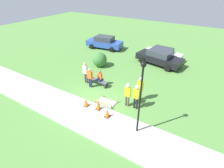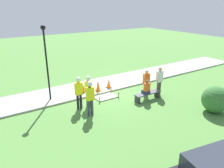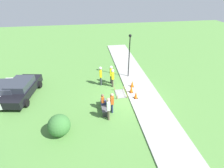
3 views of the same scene
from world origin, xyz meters
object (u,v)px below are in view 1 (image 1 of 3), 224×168
at_px(traffic_cone_far_patch, 98,104).
at_px(park_bench, 98,82).
at_px(worker_trainee, 128,93).
at_px(bystander_in_orange_shirt, 90,77).
at_px(traffic_cone_near_patch, 86,102).
at_px(parked_car_white, 162,54).
at_px(parked_car_black, 159,57).
at_px(lamppost_near, 141,90).
at_px(parked_car_blue, 104,42).
at_px(traffic_cone_sidewalk_edge, 107,113).
at_px(bystander_in_gray_shirt, 85,72).
at_px(worker_assistant, 136,95).
at_px(worker_supervisor, 140,87).
at_px(person_seated_on_bench, 100,77).

relative_size(traffic_cone_far_patch, park_bench, 0.44).
bearing_deg(worker_trainee, bystander_in_orange_shirt, 170.13).
bearing_deg(traffic_cone_near_patch, parked_car_white, 80.31).
bearing_deg(parked_car_black, park_bench, -103.91).
distance_m(lamppost_near, parked_car_blue, 14.85).
distance_m(park_bench, parked_car_white, 8.43).
bearing_deg(bystander_in_orange_shirt, worker_trainee, -9.87).
xyz_separation_m(traffic_cone_sidewalk_edge, bystander_in_orange_shirt, (-3.23, 2.44, 0.56)).
relative_size(lamppost_near, parked_car_blue, 0.93).
bearing_deg(worker_trainee, traffic_cone_sidewalk_edge, -105.51).
relative_size(traffic_cone_far_patch, parked_car_black, 0.16).
xyz_separation_m(traffic_cone_far_patch, parked_car_blue, (-6.58, 10.64, 0.30)).
xyz_separation_m(traffic_cone_sidewalk_edge, parked_car_blue, (-7.51, 10.97, 0.38)).
bearing_deg(bystander_in_gray_shirt, traffic_cone_sidewalk_edge, -35.19).
xyz_separation_m(traffic_cone_near_patch, worker_assistant, (2.98, 1.67, 0.72)).
bearing_deg(lamppost_near, bystander_in_gray_shirt, 154.45).
bearing_deg(worker_supervisor, worker_trainee, -112.96).
relative_size(worker_assistant, parked_car_white, 0.44).
distance_m(worker_assistant, parked_car_blue, 12.56).
distance_m(traffic_cone_near_patch, park_bench, 3.02).
bearing_deg(worker_supervisor, person_seated_on_bench, 176.95).
relative_size(park_bench, parked_car_black, 0.37).
height_order(traffic_cone_near_patch, person_seated_on_bench, person_seated_on_bench).
distance_m(bystander_in_orange_shirt, parked_car_blue, 9.54).
bearing_deg(lamppost_near, traffic_cone_near_patch, 175.82).
distance_m(worker_trainee, lamppost_near, 3.12).
bearing_deg(worker_supervisor, park_bench, 177.84).
relative_size(worker_trainee, parked_car_black, 0.37).
distance_m(park_bench, parked_car_black, 7.42).
height_order(traffic_cone_near_patch, traffic_cone_far_patch, traffic_cone_far_patch).
distance_m(traffic_cone_near_patch, parked_car_white, 10.92).
bearing_deg(parked_car_black, worker_assistant, -72.80).
height_order(park_bench, person_seated_on_bench, person_seated_on_bench).
height_order(bystander_in_gray_shirt, parked_car_blue, bystander_in_gray_shirt).
height_order(traffic_cone_sidewalk_edge, parked_car_black, parked_car_black).
bearing_deg(person_seated_on_bench, traffic_cone_far_patch, -56.91).
height_order(traffic_cone_sidewalk_edge, worker_trainee, worker_trainee).
xyz_separation_m(traffic_cone_far_patch, lamppost_near, (3.08, -0.45, 2.44)).
bearing_deg(parked_car_white, person_seated_on_bench, -103.81).
height_order(traffic_cone_far_patch, traffic_cone_sidewalk_edge, traffic_cone_far_patch).
relative_size(traffic_cone_sidewalk_edge, parked_car_white, 0.15).
xyz_separation_m(traffic_cone_near_patch, parked_car_blue, (-5.64, 10.79, 0.37)).
distance_m(park_bench, worker_supervisor, 3.94).
xyz_separation_m(worker_assistant, parked_car_white, (-1.15, 9.09, -0.40)).
relative_size(worker_assistant, parked_car_black, 0.38).
relative_size(traffic_cone_near_patch, parked_car_white, 0.15).
xyz_separation_m(traffic_cone_near_patch, park_bench, (-1.03, 2.84, -0.08)).
bearing_deg(traffic_cone_near_patch, bystander_in_orange_shirt, 121.09).
distance_m(worker_trainee, parked_car_black, 8.02).
bearing_deg(lamppost_near, worker_assistant, 117.52).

